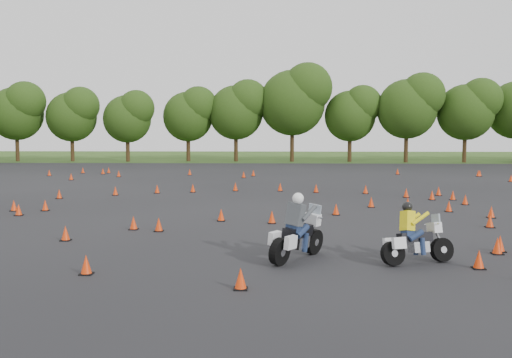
# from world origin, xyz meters

# --- Properties ---
(ground) EXTENTS (140.00, 140.00, 0.00)m
(ground) POSITION_xyz_m (0.00, 0.00, 0.00)
(ground) COLOR #2D5119
(ground) RESTS_ON ground
(asphalt_pad) EXTENTS (62.00, 62.00, 0.00)m
(asphalt_pad) POSITION_xyz_m (0.00, 6.00, 0.01)
(asphalt_pad) COLOR black
(asphalt_pad) RESTS_ON ground
(treeline) EXTENTS (87.24, 32.59, 11.17)m
(treeline) POSITION_xyz_m (3.62, 35.00, 4.70)
(treeline) COLOR #253E11
(treeline) RESTS_ON ground
(traffic_cones) EXTENTS (36.31, 33.30, 0.45)m
(traffic_cones) POSITION_xyz_m (-0.07, 5.55, 0.23)
(traffic_cones) COLOR red
(traffic_cones) RESTS_ON asphalt_pad
(rider_grey) EXTENTS (1.94, 2.35, 1.82)m
(rider_grey) POSITION_xyz_m (1.45, -7.20, 0.92)
(rider_grey) COLOR #414549
(rider_grey) RESTS_ON ground
(rider_yellow) EXTENTS (2.18, 1.31, 1.61)m
(rider_yellow) POSITION_xyz_m (4.59, -7.64, 0.81)
(rider_yellow) COLOR yellow
(rider_yellow) RESTS_ON ground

